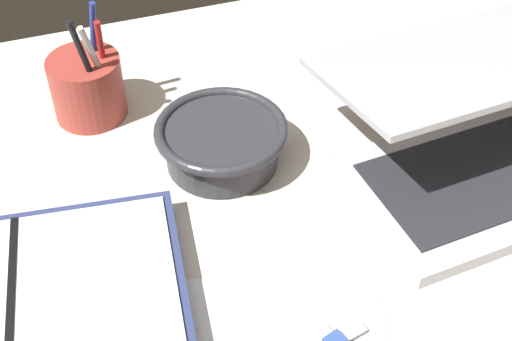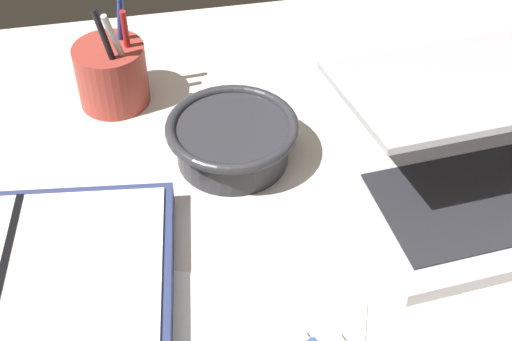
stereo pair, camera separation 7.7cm
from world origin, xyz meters
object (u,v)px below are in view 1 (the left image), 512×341
object	(u,v)px
bowl	(222,141)
pen_cup	(88,87)
planner	(15,311)
laptop	(481,137)

from	to	relation	value
bowl	pen_cup	bearing A→B (deg)	132.68
pen_cup	planner	size ratio (longest dim) A/B	0.43
planner	pen_cup	bearing A→B (deg)	74.56
bowl	pen_cup	size ratio (longest dim) A/B	1.02
laptop	bowl	size ratio (longest dim) A/B	2.17
bowl	planner	distance (cm)	30.99
laptop	pen_cup	distance (cm)	49.91
laptop	bowl	world-z (taller)	laptop
bowl	planner	world-z (taller)	bowl
bowl	laptop	bearing A→B (deg)	-21.36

